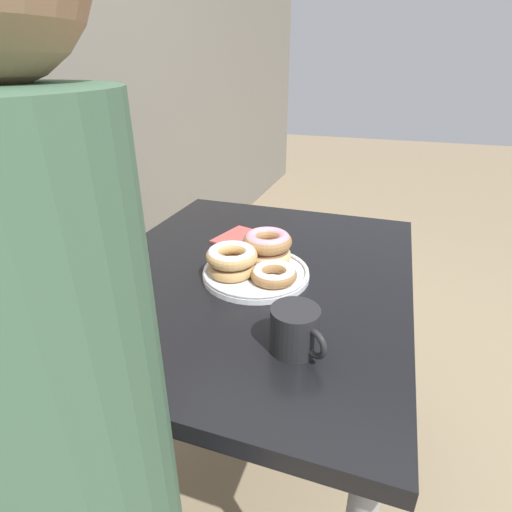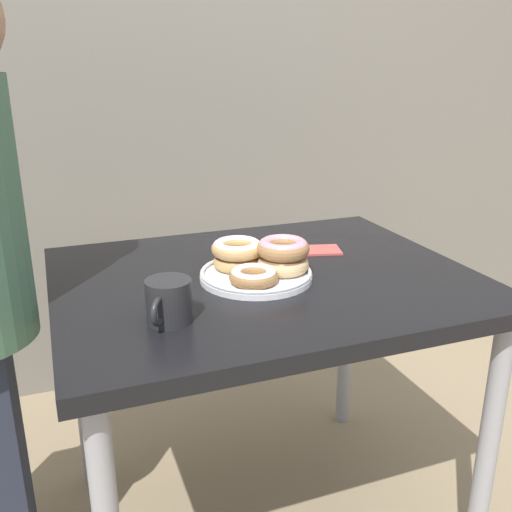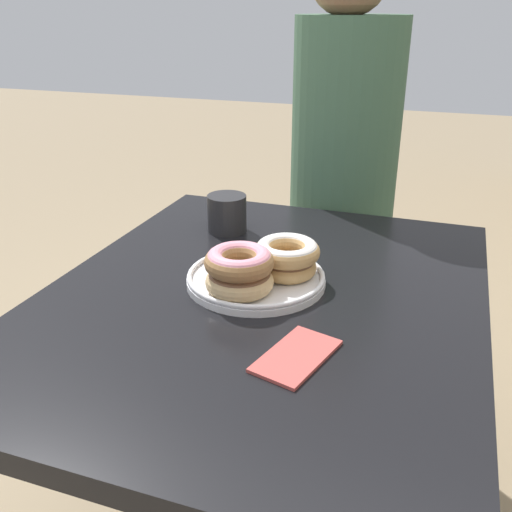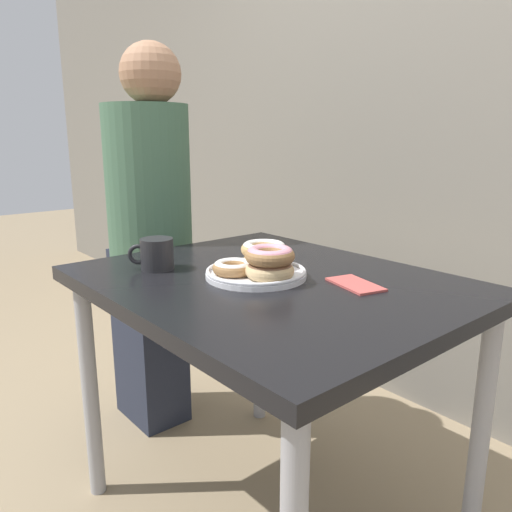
% 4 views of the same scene
% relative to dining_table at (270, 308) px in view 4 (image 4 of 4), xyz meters
% --- Properties ---
extents(wall_back, '(8.00, 0.05, 2.60)m').
position_rel_dining_table_xyz_m(wall_back, '(0.00, 0.97, 0.62)').
color(wall_back, slate).
rests_on(wall_back, ground_plane).
extents(dining_table, '(1.03, 0.83, 0.77)m').
position_rel_dining_table_xyz_m(dining_table, '(0.00, 0.00, 0.00)').
color(dining_table, black).
rests_on(dining_table, ground_plane).
extents(donut_plate, '(0.30, 0.28, 0.10)m').
position_rel_dining_table_xyz_m(donut_plate, '(-0.02, -0.02, 0.13)').
color(donut_plate, white).
rests_on(donut_plate, dining_table).
extents(coffee_mug, '(0.10, 0.12, 0.09)m').
position_rel_dining_table_xyz_m(coffee_mug, '(-0.28, -0.19, 0.13)').
color(coffee_mug, '#232326').
rests_on(coffee_mug, dining_table).
extents(person_figure, '(0.37, 0.31, 1.46)m').
position_rel_dining_table_xyz_m(person_figure, '(-0.71, 0.02, 0.09)').
color(person_figure, '#232838').
rests_on(person_figure, ground_plane).
extents(napkin, '(0.17, 0.12, 0.01)m').
position_rel_dining_table_xyz_m(napkin, '(0.19, 0.12, 0.09)').
color(napkin, '#BC4C47').
rests_on(napkin, dining_table).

